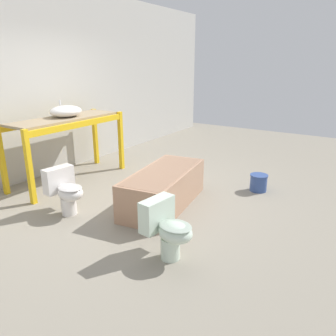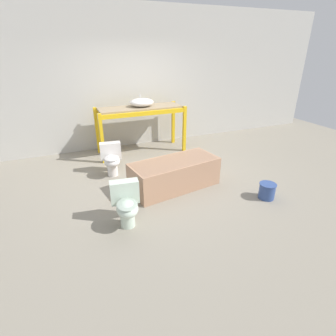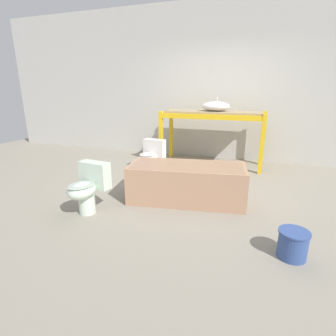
% 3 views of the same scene
% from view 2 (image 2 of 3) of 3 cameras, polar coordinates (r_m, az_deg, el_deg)
% --- Properties ---
extents(ground_plane, '(12.00, 12.00, 0.00)m').
position_cam_2_polar(ground_plane, '(5.21, -1.21, -1.20)').
color(ground_plane, gray).
extents(warehouse_wall_rear, '(10.80, 0.08, 3.20)m').
position_cam_2_polar(warehouse_wall_rear, '(6.58, -7.93, 18.59)').
color(warehouse_wall_rear, beige).
rests_on(warehouse_wall_rear, ground_plane).
extents(shelving_rack, '(1.99, 0.72, 1.07)m').
position_cam_2_polar(shelving_rack, '(6.10, -6.01, 11.53)').
color(shelving_rack, yellow).
rests_on(shelving_rack, ground_plane).
extents(sink_basin, '(0.54, 0.45, 0.26)m').
position_cam_2_polar(sink_basin, '(6.07, -5.72, 14.03)').
color(sink_basin, white).
rests_on(sink_basin, shelving_rack).
extents(bathtub_main, '(1.63, 0.89, 0.50)m').
position_cam_2_polar(bathtub_main, '(4.59, 1.41, -0.92)').
color(bathtub_main, tan).
rests_on(bathtub_main, ground_plane).
extents(toilet_near, '(0.41, 0.55, 0.61)m').
position_cam_2_polar(toilet_near, '(3.66, -9.06, -7.67)').
color(toilet_near, silver).
rests_on(toilet_near, ground_plane).
extents(toilet_far, '(0.41, 0.54, 0.61)m').
position_cam_2_polar(toilet_far, '(5.15, -12.19, 2.01)').
color(toilet_far, white).
rests_on(toilet_far, ground_plane).
extents(bucket_white, '(0.27, 0.27, 0.26)m').
position_cam_2_polar(bucket_white, '(4.61, 20.76, -4.61)').
color(bucket_white, '#334C8C').
rests_on(bucket_white, ground_plane).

